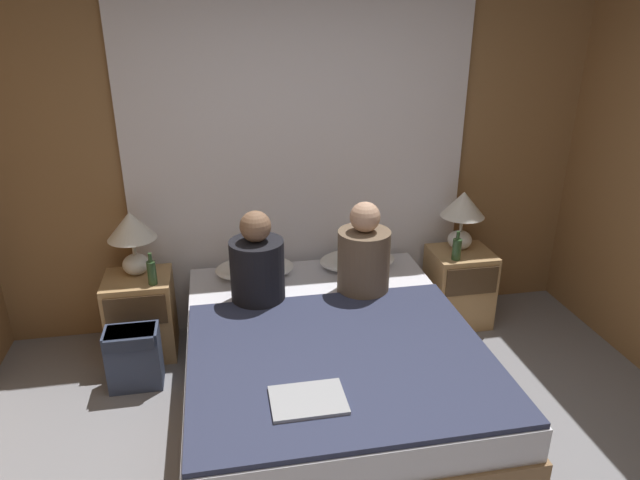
{
  "coord_description": "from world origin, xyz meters",
  "views": [
    {
      "loc": [
        -0.58,
        -1.81,
        2.27
      ],
      "look_at": [
        0.0,
        1.29,
        0.96
      ],
      "focal_mm": 32.0,
      "sensor_mm": 36.0,
      "label": 1
    }
  ],
  "objects_px": {
    "person_left_in_bed": "(257,266)",
    "person_right_in_bed": "(364,257)",
    "bed": "(329,368)",
    "lamp_left": "(132,233)",
    "laptop_on_bed": "(308,400)",
    "lamp_right": "(463,211)",
    "beer_bottle_on_right_stand": "(457,249)",
    "backpack_on_floor": "(134,355)",
    "nightstand_right": "(459,287)",
    "pillow_left": "(255,268)",
    "nightstand_left": "(141,315)",
    "beer_bottle_on_left_stand": "(152,272)",
    "pillow_right": "(357,260)"
  },
  "relations": [
    {
      "from": "nightstand_right",
      "to": "person_right_in_bed",
      "type": "bearing_deg",
      "value": -157.71
    },
    {
      "from": "lamp_right",
      "to": "pillow_left",
      "type": "distance_m",
      "value": 1.56
    },
    {
      "from": "beer_bottle_on_left_stand",
      "to": "backpack_on_floor",
      "type": "height_order",
      "value": "beer_bottle_on_left_stand"
    },
    {
      "from": "pillow_left",
      "to": "beer_bottle_on_left_stand",
      "type": "bearing_deg",
      "value": -168.29
    },
    {
      "from": "pillow_left",
      "to": "person_left_in_bed",
      "type": "height_order",
      "value": "person_left_in_bed"
    },
    {
      "from": "laptop_on_bed",
      "to": "person_right_in_bed",
      "type": "bearing_deg",
      "value": 63.09
    },
    {
      "from": "beer_bottle_on_right_stand",
      "to": "backpack_on_floor",
      "type": "distance_m",
      "value": 2.29
    },
    {
      "from": "lamp_left",
      "to": "pillow_left",
      "type": "relative_size",
      "value": 0.82
    },
    {
      "from": "person_left_in_bed",
      "to": "person_right_in_bed",
      "type": "xyz_separation_m",
      "value": [
        0.69,
        0.0,
        0.01
      ]
    },
    {
      "from": "lamp_right",
      "to": "person_right_in_bed",
      "type": "bearing_deg",
      "value": -154.16
    },
    {
      "from": "nightstand_left",
      "to": "person_left_in_bed",
      "type": "bearing_deg",
      "value": -23.84
    },
    {
      "from": "beer_bottle_on_right_stand",
      "to": "laptop_on_bed",
      "type": "xyz_separation_m",
      "value": [
        -1.29,
        -1.31,
        -0.11
      ]
    },
    {
      "from": "pillow_right",
      "to": "person_right_in_bed",
      "type": "height_order",
      "value": "person_right_in_bed"
    },
    {
      "from": "person_left_in_bed",
      "to": "person_right_in_bed",
      "type": "relative_size",
      "value": 0.98
    },
    {
      "from": "person_left_in_bed",
      "to": "pillow_left",
      "type": "bearing_deg",
      "value": 89.0
    },
    {
      "from": "nightstand_left",
      "to": "backpack_on_floor",
      "type": "distance_m",
      "value": 0.39
    },
    {
      "from": "lamp_right",
      "to": "laptop_on_bed",
      "type": "xyz_separation_m",
      "value": [
        -1.39,
        -1.49,
        -0.33
      ]
    },
    {
      "from": "person_right_in_bed",
      "to": "laptop_on_bed",
      "type": "distance_m",
      "value": 1.23
    },
    {
      "from": "pillow_left",
      "to": "person_left_in_bed",
      "type": "distance_m",
      "value": 0.42
    },
    {
      "from": "bed",
      "to": "nightstand_left",
      "type": "relative_size",
      "value": 3.53
    },
    {
      "from": "lamp_right",
      "to": "beer_bottle_on_left_stand",
      "type": "height_order",
      "value": "lamp_right"
    },
    {
      "from": "pillow_right",
      "to": "laptop_on_bed",
      "type": "relative_size",
      "value": 1.54
    },
    {
      "from": "nightstand_left",
      "to": "person_right_in_bed",
      "type": "relative_size",
      "value": 0.93
    },
    {
      "from": "backpack_on_floor",
      "to": "pillow_left",
      "type": "bearing_deg",
      "value": 26.98
    },
    {
      "from": "nightstand_right",
      "to": "person_left_in_bed",
      "type": "distance_m",
      "value": 1.64
    },
    {
      "from": "lamp_left",
      "to": "backpack_on_floor",
      "type": "distance_m",
      "value": 0.79
    },
    {
      "from": "bed",
      "to": "pillow_left",
      "type": "xyz_separation_m",
      "value": [
        -0.37,
        0.81,
        0.32
      ]
    },
    {
      "from": "nightstand_left",
      "to": "backpack_on_floor",
      "type": "bearing_deg",
      "value": -92.54
    },
    {
      "from": "nightstand_right",
      "to": "lamp_right",
      "type": "bearing_deg",
      "value": 90.0
    },
    {
      "from": "nightstand_right",
      "to": "laptop_on_bed",
      "type": "bearing_deg",
      "value": -134.35
    },
    {
      "from": "lamp_left",
      "to": "laptop_on_bed",
      "type": "relative_size",
      "value": 1.25
    },
    {
      "from": "pillow_left",
      "to": "laptop_on_bed",
      "type": "height_order",
      "value": "pillow_left"
    },
    {
      "from": "person_left_in_bed",
      "to": "person_right_in_bed",
      "type": "distance_m",
      "value": 0.69
    },
    {
      "from": "pillow_left",
      "to": "nightstand_left",
      "type": "bearing_deg",
      "value": -178.28
    },
    {
      "from": "beer_bottle_on_left_stand",
      "to": "laptop_on_bed",
      "type": "height_order",
      "value": "beer_bottle_on_left_stand"
    },
    {
      "from": "nightstand_right",
      "to": "beer_bottle_on_right_stand",
      "type": "height_order",
      "value": "beer_bottle_on_right_stand"
    },
    {
      "from": "bed",
      "to": "pillow_left",
      "type": "height_order",
      "value": "pillow_left"
    },
    {
      "from": "bed",
      "to": "lamp_left",
      "type": "relative_size",
      "value": 4.59
    },
    {
      "from": "backpack_on_floor",
      "to": "person_right_in_bed",
      "type": "bearing_deg",
      "value": 1.58
    },
    {
      "from": "person_right_in_bed",
      "to": "beer_bottle_on_right_stand",
      "type": "height_order",
      "value": "person_right_in_bed"
    },
    {
      "from": "nightstand_left",
      "to": "beer_bottle_on_right_stand",
      "type": "distance_m",
      "value": 2.25
    },
    {
      "from": "nightstand_right",
      "to": "beer_bottle_on_right_stand",
      "type": "distance_m",
      "value": 0.4
    },
    {
      "from": "beer_bottle_on_right_stand",
      "to": "beer_bottle_on_left_stand",
      "type": "bearing_deg",
      "value": 180.0
    },
    {
      "from": "lamp_right",
      "to": "lamp_left",
      "type": "bearing_deg",
      "value": 180.0
    },
    {
      "from": "nightstand_right",
      "to": "backpack_on_floor",
      "type": "height_order",
      "value": "nightstand_right"
    },
    {
      "from": "lamp_right",
      "to": "backpack_on_floor",
      "type": "xyz_separation_m",
      "value": [
        -2.33,
        -0.45,
        -0.65
      ]
    },
    {
      "from": "pillow_right",
      "to": "beer_bottle_on_left_stand",
      "type": "height_order",
      "value": "beer_bottle_on_left_stand"
    },
    {
      "from": "nightstand_left",
      "to": "person_left_in_bed",
      "type": "distance_m",
      "value": 0.98
    },
    {
      "from": "pillow_left",
      "to": "backpack_on_floor",
      "type": "distance_m",
      "value": 0.97
    },
    {
      "from": "beer_bottle_on_left_stand",
      "to": "laptop_on_bed",
      "type": "relative_size",
      "value": 0.62
    }
  ]
}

